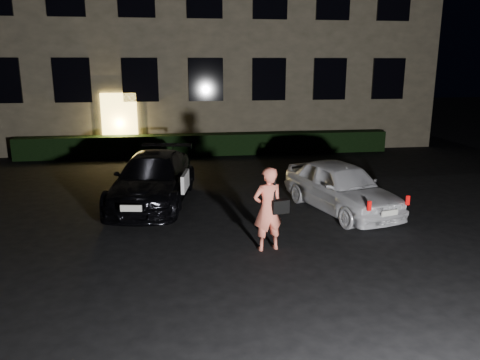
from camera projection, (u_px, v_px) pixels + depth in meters
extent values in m
plane|color=black|center=(249.00, 256.00, 9.10)|extent=(80.00, 80.00, 0.00)
cube|color=brown|center=(199.00, 12.00, 22.05)|extent=(20.00, 8.00, 12.00)
cube|color=#FFD359|center=(120.00, 125.00, 18.82)|extent=(1.40, 0.10, 2.50)
cube|color=black|center=(1.00, 81.00, 17.80)|extent=(1.40, 0.10, 1.70)
cube|color=black|center=(72.00, 80.00, 18.16)|extent=(1.40, 0.10, 1.70)
cube|color=black|center=(140.00, 80.00, 18.52)|extent=(1.40, 0.10, 1.70)
cube|color=black|center=(206.00, 80.00, 18.88)|extent=(1.40, 0.10, 1.70)
cube|color=black|center=(269.00, 79.00, 19.24)|extent=(1.40, 0.10, 1.70)
cube|color=black|center=(330.00, 79.00, 19.59)|extent=(1.40, 0.10, 1.70)
cube|color=black|center=(388.00, 79.00, 19.95)|extent=(1.40, 0.10, 1.70)
cube|color=black|center=(208.00, 144.00, 19.08)|extent=(15.00, 0.70, 0.85)
imported|color=black|center=(153.00, 179.00, 12.43)|extent=(2.56, 4.73, 1.30)
cube|color=white|center=(185.00, 181.00, 11.57)|extent=(0.24, 0.93, 0.43)
cube|color=silver|center=(131.00, 208.00, 10.20)|extent=(0.47, 0.12, 0.15)
imported|color=white|center=(341.00, 187.00, 11.75)|extent=(2.41, 3.97, 1.26)
cube|color=red|center=(369.00, 206.00, 9.96)|extent=(0.09, 0.07, 0.21)
cube|color=red|center=(408.00, 200.00, 10.36)|extent=(0.09, 0.07, 0.21)
cube|color=silver|center=(390.00, 213.00, 10.17)|extent=(0.42, 0.15, 0.12)
imported|color=#F9765E|center=(268.00, 209.00, 9.22)|extent=(0.69, 0.53, 1.70)
cube|color=black|center=(280.00, 206.00, 9.17)|extent=(0.37, 0.22, 0.27)
cube|color=black|center=(274.00, 188.00, 9.07)|extent=(0.05, 0.06, 0.53)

